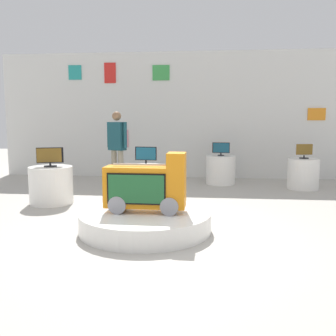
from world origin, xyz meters
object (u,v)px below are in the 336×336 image
main_display_pedestal (145,221)px  display_pedestal_left_rear (303,174)px  tv_on_center_rear (221,148)px  shopper_browsing_near_truck (117,144)px  tv_on_far_right (50,157)px  tv_on_right_rear (146,155)px  display_pedestal_far_right (51,185)px  display_pedestal_center_rear (221,170)px  tv_on_left_rear (304,151)px  display_pedestal_right_rear (146,183)px  novelty_firetruck_tv (147,188)px

main_display_pedestal → display_pedestal_left_rear: (3.08, 3.59, 0.21)m
tv_on_center_rear → shopper_browsing_near_truck: shopper_browsing_near_truck is taller
tv_on_far_right → tv_on_right_rear: bearing=12.2°
tv_on_center_rear → shopper_browsing_near_truck: size_ratio=0.24×
display_pedestal_left_rear → display_pedestal_far_right: bearing=-158.6°
display_pedestal_center_rear → tv_on_far_right: 4.17m
display_pedestal_left_rear → display_pedestal_far_right: 5.52m
display_pedestal_center_rear → tv_on_right_rear: bearing=-125.4°
display_pedestal_center_rear → tv_on_center_rear: tv_on_center_rear is taller
main_display_pedestal → tv_on_far_right: 2.69m
tv_on_left_rear → shopper_browsing_near_truck: 4.24m
main_display_pedestal → shopper_browsing_near_truck: (-1.11, 2.98, 0.90)m
display_pedestal_right_rear → display_pedestal_far_right: bearing=-167.8°
tv_on_left_rear → novelty_firetruck_tv: bearing=-130.4°
display_pedestal_center_rear → shopper_browsing_near_truck: size_ratio=0.41×
display_pedestal_center_rear → shopper_browsing_near_truck: bearing=-154.4°
tv_on_far_right → tv_on_center_rear: bearing=37.5°
main_display_pedestal → display_pedestal_center_rear: bearing=73.4°
main_display_pedestal → display_pedestal_far_right: (-2.06, 1.58, 0.21)m
tv_on_center_rear → tv_on_right_rear: (-1.53, -2.14, 0.01)m
display_pedestal_center_rear → tv_on_center_rear: size_ratio=1.69×
tv_on_left_rear → tv_on_right_rear: 3.76m
novelty_firetruck_tv → display_pedestal_left_rear: novelty_firetruck_tv is taller
display_pedestal_left_rear → tv_on_center_rear: 1.99m
tv_on_far_right → display_pedestal_center_rear: bearing=37.6°
main_display_pedestal → shopper_browsing_near_truck: shopper_browsing_near_truck is taller
novelty_firetruck_tv → display_pedestal_center_rear: 4.28m
shopper_browsing_near_truck → tv_on_far_right: bearing=-124.0°
novelty_firetruck_tv → display_pedestal_left_rear: 4.73m
tv_on_right_rear → display_pedestal_far_right: bearing=-167.9°
novelty_firetruck_tv → display_pedestal_left_rear: size_ratio=1.62×
tv_on_center_rear → display_pedestal_right_rear: bearing=-125.5°
display_pedestal_right_rear → tv_on_right_rear: 0.54m
main_display_pedestal → tv_on_center_rear: tv_on_center_rear is taller
display_pedestal_left_rear → display_pedestal_far_right: size_ratio=0.87×
tv_on_center_rear → novelty_firetruck_tv: bearing=-106.4°
tv_on_far_right → display_pedestal_far_right: bearing=71.0°
main_display_pedestal → display_pedestal_right_rear: bearing=98.7°
novelty_firetruck_tv → display_pedestal_far_right: novelty_firetruck_tv is taller
novelty_firetruck_tv → tv_on_left_rear: 4.73m
tv_on_center_rear → display_pedestal_right_rear: size_ratio=0.56×
display_pedestal_right_rear → tv_on_far_right: (-1.76, -0.38, 0.53)m
main_display_pedestal → tv_on_center_rear: (1.22, 4.09, 0.74)m
tv_on_left_rear → display_pedestal_far_right: 5.54m
novelty_firetruck_tv → display_pedestal_center_rear: novelty_firetruck_tv is taller
shopper_browsing_near_truck → novelty_firetruck_tv: bearing=-69.2°
display_pedestal_far_right → tv_on_left_rear: bearing=21.4°
display_pedestal_right_rear → tv_on_right_rear: tv_on_right_rear is taller
display_pedestal_right_rear → shopper_browsing_near_truck: size_ratio=0.43×
display_pedestal_left_rear → tv_on_far_right: bearing=-158.5°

